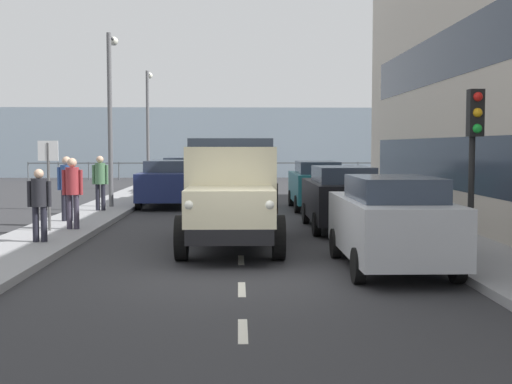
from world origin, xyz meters
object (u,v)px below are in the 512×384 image
at_px(car_teal_kerbside_2, 316,184).
at_px(car_black_kerbside_1, 341,197).
at_px(pedestrian_couple_b, 72,187).
at_px(traffic_light_near, 474,135).
at_px(truck_vintage_cream, 231,196).
at_px(lamp_post_promenade, 111,103).
at_px(pedestrian_by_lamp, 39,199).
at_px(street_sign, 48,169).
at_px(car_navy_oppositeside_0, 167,182).
at_px(pedestrian_with_bag, 100,178).
at_px(lamp_post_far, 148,117).
at_px(car_silver_kerbside_near, 391,221).
at_px(pedestrian_in_dark_coat, 67,183).
at_px(car_grey_oppositeside_1, 181,175).

bearing_deg(car_teal_kerbside_2, car_black_kerbside_1, 90.00).
distance_m(pedestrian_couple_b, traffic_light_near, 9.86).
xyz_separation_m(truck_vintage_cream, lamp_post_promenade, (4.30, -9.19, 2.59)).
height_order(car_black_kerbside_1, car_teal_kerbside_2, same).
relative_size(car_teal_kerbside_2, pedestrian_couple_b, 2.38).
height_order(pedestrian_by_lamp, street_sign, street_sign).
height_order(car_teal_kerbside_2, car_navy_oppositeside_0, same).
bearing_deg(pedestrian_with_bag, lamp_post_far, -89.29).
bearing_deg(car_navy_oppositeside_0, car_black_kerbside_1, 127.10).
xyz_separation_m(pedestrian_by_lamp, street_sign, (0.35, -1.99, 0.59)).
bearing_deg(street_sign, pedestrian_couple_b, -148.69).
bearing_deg(car_black_kerbside_1, traffic_light_near, 108.40).
xyz_separation_m(car_silver_kerbside_near, car_navy_oppositeside_0, (5.49, -13.18, 0.00)).
relative_size(pedestrian_couple_b, pedestrian_in_dark_coat, 0.99).
xyz_separation_m(car_navy_oppositeside_0, pedestrian_with_bag, (1.84, 3.21, 0.31)).
bearing_deg(pedestrian_couple_b, pedestrian_with_bag, -86.46).
bearing_deg(lamp_post_far, street_sign, 89.87).
bearing_deg(traffic_light_near, pedestrian_with_bag, -45.65).
bearing_deg(car_grey_oppositeside_1, pedestrian_in_dark_coat, 80.54).
relative_size(car_silver_kerbside_near, traffic_light_near, 1.28).
relative_size(truck_vintage_cream, lamp_post_far, 0.94).
bearing_deg(lamp_post_promenade, traffic_light_near, 129.50).
height_order(car_grey_oppositeside_1, traffic_light_near, traffic_light_near).
xyz_separation_m(car_navy_oppositeside_0, lamp_post_far, (2.00, -9.95, 2.86)).
relative_size(car_grey_oppositeside_1, lamp_post_far, 0.74).
bearing_deg(truck_vintage_cream, pedestrian_in_dark_coat, -43.61).
height_order(lamp_post_promenade, street_sign, lamp_post_promenade).
bearing_deg(pedestrian_couple_b, lamp_post_promenade, -87.95).
relative_size(traffic_light_near, lamp_post_promenade, 0.53).
bearing_deg(car_teal_kerbside_2, truck_vintage_cream, 72.40).
xyz_separation_m(car_silver_kerbside_near, car_teal_kerbside_2, (-0.00, -11.74, 0.00)).
height_order(truck_vintage_cream, lamp_post_far, lamp_post_far).
height_order(car_black_kerbside_1, pedestrian_couple_b, pedestrian_couple_b).
bearing_deg(pedestrian_in_dark_coat, car_navy_oppositeside_0, -108.72).
bearing_deg(car_silver_kerbside_near, lamp_post_promenade, -57.97).
relative_size(lamp_post_promenade, street_sign, 2.68).
height_order(car_navy_oppositeside_0, pedestrian_with_bag, pedestrian_with_bag).
bearing_deg(pedestrian_by_lamp, car_black_kerbside_1, -156.05).
xyz_separation_m(car_grey_oppositeside_1, lamp_post_promenade, (1.77, 8.11, 2.87)).
xyz_separation_m(pedestrian_with_bag, lamp_post_promenade, (-0.07, -1.64, 2.56)).
distance_m(car_silver_kerbside_near, lamp_post_far, 24.48).
xyz_separation_m(car_silver_kerbside_near, car_black_kerbside_1, (0.00, -5.92, 0.00)).
xyz_separation_m(car_teal_kerbside_2, pedestrian_couple_b, (7.02, 6.71, 0.33)).
relative_size(car_silver_kerbside_near, pedestrian_by_lamp, 2.54).
xyz_separation_m(truck_vintage_cream, pedestrian_couple_b, (4.06, -2.62, 0.05)).
bearing_deg(lamp_post_promenade, truck_vintage_cream, 115.06).
relative_size(traffic_light_near, street_sign, 1.42).
xyz_separation_m(truck_vintage_cream, car_grey_oppositeside_1, (2.53, -17.30, -0.28)).
bearing_deg(lamp_post_promenade, car_black_kerbside_1, 141.95).
xyz_separation_m(car_teal_kerbside_2, car_navy_oppositeside_0, (5.49, -1.44, 0.00)).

